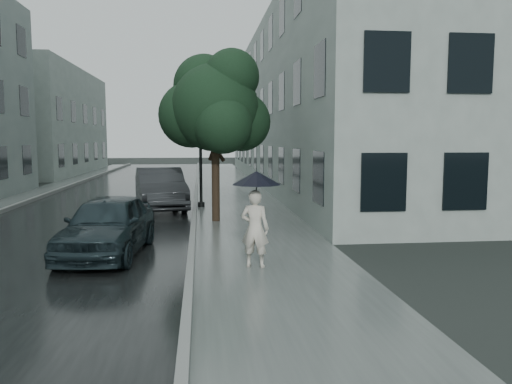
{
  "coord_description": "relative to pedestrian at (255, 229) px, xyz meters",
  "views": [
    {
      "loc": [
        -1.34,
        -10.74,
        2.71
      ],
      "look_at": [
        0.11,
        2.27,
        1.3
      ],
      "focal_mm": 35.0,
      "sensor_mm": 36.0,
      "label": 1
    }
  ],
  "objects": [
    {
      "name": "ground",
      "position": [
        0.22,
        0.49,
        -0.83
      ],
      "size": [
        120.0,
        120.0,
        0.0
      ],
      "primitive_type": "plane",
      "color": "black",
      "rests_on": "ground"
    },
    {
      "name": "sidewalk",
      "position": [
        0.47,
        12.49,
        -0.82
      ],
      "size": [
        3.5,
        60.0,
        0.01
      ],
      "primitive_type": "cube",
      "color": "slate",
      "rests_on": "ground"
    },
    {
      "name": "kerb_near",
      "position": [
        -1.35,
        12.49,
        -0.75
      ],
      "size": [
        0.15,
        60.0,
        0.15
      ],
      "primitive_type": "cube",
      "color": "slate",
      "rests_on": "ground"
    },
    {
      "name": "asphalt_road",
      "position": [
        -4.85,
        12.49,
        -0.83
      ],
      "size": [
        6.85,
        60.0,
        0.0
      ],
      "primitive_type": "cube",
      "color": "black",
      "rests_on": "ground"
    },
    {
      "name": "kerb_far",
      "position": [
        -8.35,
        12.49,
        -0.75
      ],
      "size": [
        0.15,
        60.0,
        0.15
      ],
      "primitive_type": "cube",
      "color": "slate",
      "rests_on": "ground"
    },
    {
      "name": "sidewalk_far",
      "position": [
        -9.28,
        12.49,
        -0.82
      ],
      "size": [
        1.7,
        60.0,
        0.01
      ],
      "primitive_type": "cube",
      "color": "#4C5451",
      "rests_on": "ground"
    },
    {
      "name": "building_near",
      "position": [
        5.69,
        19.99,
        3.67
      ],
      "size": [
        7.02,
        36.0,
        9.0
      ],
      "color": "#97A49D",
      "rests_on": "ground"
    },
    {
      "name": "building_far_b",
      "position": [
        -13.55,
        30.49,
        3.17
      ],
      "size": [
        7.02,
        18.0,
        8.0
      ],
      "color": "#97A49D",
      "rests_on": "ground"
    },
    {
      "name": "pedestrian",
      "position": [
        0.0,
        0.0,
        0.0
      ],
      "size": [
        0.7,
        0.57,
        1.64
      ],
      "primitive_type": "imported",
      "rotation": [
        0.0,
        0.0,
        2.8
      ],
      "color": "beige",
      "rests_on": "sidewalk"
    },
    {
      "name": "umbrella",
      "position": [
        0.03,
        -0.04,
        1.07
      ],
      "size": [
        1.13,
        1.13,
        1.15
      ],
      "rotation": [
        0.0,
        0.0,
        -0.09
      ],
      "color": "black",
      "rests_on": "ground"
    },
    {
      "name": "street_tree",
      "position": [
        -0.63,
        6.17,
        2.91
      ],
      "size": [
        3.7,
        3.36,
        5.54
      ],
      "color": "#332619",
      "rests_on": "ground"
    },
    {
      "name": "lamp_post",
      "position": [
        -1.26,
        9.48,
        2.24
      ],
      "size": [
        0.85,
        0.35,
        5.39
      ],
      "rotation": [
        0.0,
        0.0,
        0.1
      ],
      "color": "black",
      "rests_on": "ground"
    },
    {
      "name": "car_near",
      "position": [
        -3.28,
        1.5,
        -0.12
      ],
      "size": [
        2.03,
        4.25,
        1.4
      ],
      "primitive_type": "imported",
      "rotation": [
        0.0,
        0.0,
        -0.09
      ],
      "color": "#19272B",
      "rests_on": "ground"
    },
    {
      "name": "car_far",
      "position": [
        -2.68,
        9.15,
        -0.04
      ],
      "size": [
        2.47,
        5.0,
        1.57
      ],
      "primitive_type": "imported",
      "rotation": [
        0.0,
        0.0,
        0.17
      ],
      "color": "#25272A",
      "rests_on": "ground"
    }
  ]
}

